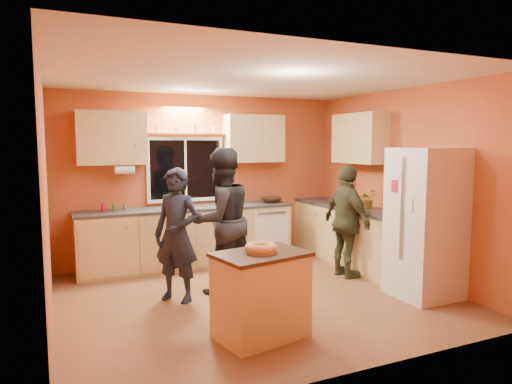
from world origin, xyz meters
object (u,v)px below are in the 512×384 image
person_left (177,235)px  person_right (347,221)px  refrigerator (426,223)px  island (261,294)px  person_center (221,220)px

person_left → person_right: person_left is taller
person_left → person_right: 2.38m
refrigerator → island: size_ratio=1.89×
person_right → refrigerator: bearing=-161.6°
person_left → person_center: (0.59, 0.11, 0.11)m
person_left → person_right: bearing=45.6°
person_left → person_center: bearing=56.3°
island → person_center: 1.53m
refrigerator → person_left: size_ratio=1.15×
person_center → refrigerator: bearing=138.0°
island → person_right: 2.35m
island → person_left: size_ratio=0.61×
person_center → person_right: 1.80m
person_right → island: bearing=122.8°
person_left → person_right: (2.38, -0.02, -0.00)m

